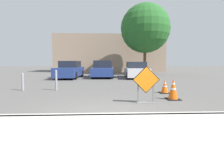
{
  "coord_description": "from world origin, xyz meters",
  "views": [
    {
      "loc": [
        0.05,
        -4.27,
        1.44
      ],
      "look_at": [
        0.5,
        6.44,
        0.66
      ],
      "focal_mm": 28.0,
      "sensor_mm": 36.0,
      "label": 1
    }
  ],
  "objects": [
    {
      "name": "building_facade_backdrop",
      "position": [
        0.8,
        22.37,
        2.66
      ],
      "size": [
        15.73,
        5.0,
        5.32
      ],
      "color": "gray",
      "rests_on": "ground_plane"
    },
    {
      "name": "parked_car_nearest",
      "position": [
        -3.07,
        11.59,
        0.7
      ],
      "size": [
        2.02,
        4.77,
        1.52
      ],
      "rotation": [
        0.0,
        0.0,
        3.08
      ],
      "color": "navy",
      "rests_on": "ground_plane"
    },
    {
      "name": "street_tree_behind_lot",
      "position": [
        4.67,
        15.71,
        5.23
      ],
      "size": [
        5.57,
        5.57,
        8.02
      ],
      "color": "#513823",
      "rests_on": "ground_plane"
    },
    {
      "name": "curb_lip",
      "position": [
        0.0,
        0.0,
        0.07
      ],
      "size": [
        28.78,
        0.2,
        0.14
      ],
      "color": "#ADAAA3",
      "rests_on": "ground_plane"
    },
    {
      "name": "traffic_cone_nearest",
      "position": [
        2.66,
        2.22,
        0.4
      ],
      "size": [
        0.49,
        0.49,
        0.82
      ],
      "color": "black",
      "rests_on": "ground_plane"
    },
    {
      "name": "parked_car_third",
      "position": [
        2.9,
        11.37,
        0.67
      ],
      "size": [
        2.1,
        4.3,
        1.45
      ],
      "rotation": [
        0.0,
        0.0,
        3.09
      ],
      "color": "silver",
      "rests_on": "ground_plane"
    },
    {
      "name": "bollard_nearest",
      "position": [
        -2.4,
        4.61,
        0.54
      ],
      "size": [
        0.12,
        0.12,
        1.03
      ],
      "color": "gray",
      "rests_on": "ground_plane"
    },
    {
      "name": "bollard_second",
      "position": [
        -4.06,
        4.61,
        0.46
      ],
      "size": [
        0.12,
        0.12,
        0.88
      ],
      "color": "gray",
      "rests_on": "ground_plane"
    },
    {
      "name": "ground_plane",
      "position": [
        0.0,
        10.0,
        0.0
      ],
      "size": [
        96.0,
        96.0,
        0.0
      ],
      "primitive_type": "plane",
      "color": "#565451"
    },
    {
      "name": "parked_car_second",
      "position": [
        -0.08,
        12.13,
        0.72
      ],
      "size": [
        2.12,
        4.58,
        1.56
      ],
      "rotation": [
        0.0,
        0.0,
        3.09
      ],
      "color": "navy",
      "rests_on": "ground_plane"
    },
    {
      "name": "traffic_cone_second",
      "position": [
        2.81,
        3.57,
        0.31
      ],
      "size": [
        0.46,
        0.46,
        0.63
      ],
      "color": "black",
      "rests_on": "ground_plane"
    },
    {
      "name": "sidewalk_strip",
      "position": [
        0.0,
        -1.01,
        0.07
      ],
      "size": [
        28.78,
        2.03,
        0.14
      ],
      "color": "#ADAAA3",
      "rests_on": "ground_plane"
    },
    {
      "name": "road_closed_sign",
      "position": [
        1.49,
        1.68,
        0.69
      ],
      "size": [
        0.94,
        0.2,
        1.29
      ],
      "color": "black",
      "rests_on": "ground_plane"
    }
  ]
}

